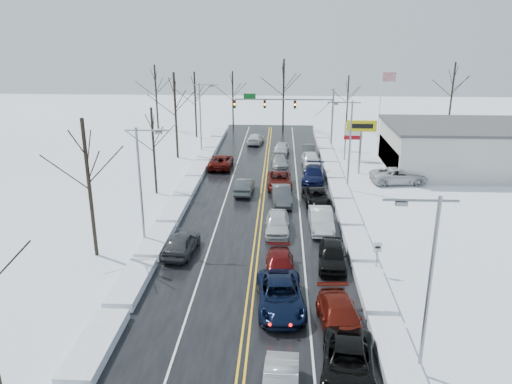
# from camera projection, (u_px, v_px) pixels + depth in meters

# --- Properties ---
(ground) EXTENTS (160.00, 160.00, 0.00)m
(ground) POSITION_uv_depth(u_px,v_px,m) (259.00, 226.00, 41.33)
(ground) COLOR white
(ground) RESTS_ON ground
(road_surface) EXTENTS (14.00, 84.00, 0.01)m
(road_surface) POSITION_uv_depth(u_px,v_px,m) (260.00, 217.00, 43.22)
(road_surface) COLOR black
(road_surface) RESTS_ON ground
(snow_bank_left) EXTENTS (1.82, 72.00, 0.60)m
(snow_bank_left) POSITION_uv_depth(u_px,v_px,m) (173.00, 216.00, 43.59)
(snow_bank_left) COLOR silver
(snow_bank_left) RESTS_ON ground
(snow_bank_right) EXTENTS (1.82, 72.00, 0.60)m
(snow_bank_right) POSITION_uv_depth(u_px,v_px,m) (348.00, 219.00, 42.86)
(snow_bank_right) COLOR silver
(snow_bank_right) RESTS_ON ground
(traffic_signal_mast) EXTENTS (13.28, 0.39, 8.00)m
(traffic_signal_mast) POSITION_uv_depth(u_px,v_px,m) (294.00, 107.00, 65.91)
(traffic_signal_mast) COLOR slate
(traffic_signal_mast) RESTS_ON ground
(tires_plus_sign) EXTENTS (3.20, 0.34, 6.00)m
(tires_plus_sign) POSITION_uv_depth(u_px,v_px,m) (362.00, 130.00, 54.37)
(tires_plus_sign) COLOR slate
(tires_plus_sign) RESTS_ON ground
(used_vehicles_sign) EXTENTS (2.20, 0.22, 4.65)m
(used_vehicles_sign) POSITION_uv_depth(u_px,v_px,m) (353.00, 133.00, 60.59)
(used_vehicles_sign) COLOR slate
(used_vehicles_sign) RESTS_ON ground
(speed_limit_sign) EXTENTS (0.55, 0.09, 2.35)m
(speed_limit_sign) POSITION_uv_depth(u_px,v_px,m) (377.00, 252.00, 32.84)
(speed_limit_sign) COLOR slate
(speed_limit_sign) RESTS_ON ground
(flagpole) EXTENTS (1.87, 1.20, 10.00)m
(flagpole) POSITION_uv_depth(u_px,v_px,m) (381.00, 102.00, 67.10)
(flagpole) COLOR silver
(flagpole) RESTS_ON ground
(dealership_building) EXTENTS (20.40, 12.40, 5.30)m
(dealership_building) POSITION_uv_depth(u_px,v_px,m) (478.00, 148.00, 56.36)
(dealership_building) COLOR beige
(dealership_building) RESTS_ON ground
(streetlight_se) EXTENTS (3.20, 0.25, 9.00)m
(streetlight_se) POSITION_uv_depth(u_px,v_px,m) (426.00, 274.00, 22.20)
(streetlight_se) COLOR slate
(streetlight_se) RESTS_ON ground
(streetlight_ne) EXTENTS (3.20, 0.25, 9.00)m
(streetlight_ne) POSITION_uv_depth(u_px,v_px,m) (348.00, 138.00, 48.70)
(streetlight_ne) COLOR slate
(streetlight_ne) RESTS_ON ground
(streetlight_sw) EXTENTS (3.20, 0.25, 9.00)m
(streetlight_sw) POSITION_uv_depth(u_px,v_px,m) (142.00, 178.00, 36.25)
(streetlight_sw) COLOR slate
(streetlight_sw) RESTS_ON ground
(streetlight_nw) EXTENTS (3.20, 0.25, 9.00)m
(streetlight_nw) POSITION_uv_depth(u_px,v_px,m) (202.00, 113.00, 62.76)
(streetlight_nw) COLOR slate
(streetlight_nw) RESTS_ON ground
(tree_left_b) EXTENTS (4.00, 4.00, 10.00)m
(tree_left_b) POSITION_uv_depth(u_px,v_px,m) (87.00, 162.00, 33.98)
(tree_left_b) COLOR #2D231C
(tree_left_b) RESTS_ON ground
(tree_left_c) EXTENTS (3.40, 3.40, 8.50)m
(tree_left_c) POSITION_uv_depth(u_px,v_px,m) (153.00, 134.00, 47.52)
(tree_left_c) COLOR #2D231C
(tree_left_c) RESTS_ON ground
(tree_left_d) EXTENTS (4.20, 4.20, 10.50)m
(tree_left_d) POSITION_uv_depth(u_px,v_px,m) (175.00, 99.00, 60.36)
(tree_left_d) COLOR #2D231C
(tree_left_d) RESTS_ON ground
(tree_left_e) EXTENTS (3.80, 3.80, 9.50)m
(tree_left_e) POSITION_uv_depth(u_px,v_px,m) (195.00, 92.00, 71.92)
(tree_left_e) COLOR #2D231C
(tree_left_e) RESTS_ON ground
(tree_far_a) EXTENTS (4.00, 4.00, 10.00)m
(tree_far_a) POSITION_uv_depth(u_px,v_px,m) (156.00, 84.00, 77.84)
(tree_far_a) COLOR #2D231C
(tree_far_a) RESTS_ON ground
(tree_far_b) EXTENTS (3.60, 3.60, 9.00)m
(tree_far_b) POSITION_uv_depth(u_px,v_px,m) (233.00, 89.00, 78.42)
(tree_far_b) COLOR #2D231C
(tree_far_b) RESTS_ON ground
(tree_far_c) EXTENTS (4.40, 4.40, 11.00)m
(tree_far_c) POSITION_uv_depth(u_px,v_px,m) (284.00, 81.00, 75.70)
(tree_far_c) COLOR #2D231C
(tree_far_c) RESTS_ON ground
(tree_far_d) EXTENTS (3.40, 3.40, 8.50)m
(tree_far_d) POSITION_uv_depth(u_px,v_px,m) (348.00, 92.00, 77.19)
(tree_far_d) COLOR #2D231C
(tree_far_d) RESTS_ON ground
(tree_far_e) EXTENTS (4.20, 4.20, 10.50)m
(tree_far_e) POSITION_uv_depth(u_px,v_px,m) (453.00, 83.00, 76.44)
(tree_far_e) COLOR #2D231C
(tree_far_e) RESTS_ON ground
(queued_car_2) EXTENTS (3.14, 6.02, 1.62)m
(queued_car_2) POSITION_uv_depth(u_px,v_px,m) (280.00, 308.00, 29.44)
(queued_car_2) COLOR black
(queued_car_2) RESTS_ON ground
(queued_car_3) EXTENTS (2.06, 4.76, 1.36)m
(queued_car_3) POSITION_uv_depth(u_px,v_px,m) (280.00, 275.00, 33.33)
(queued_car_3) COLOR #530B0B
(queued_car_3) RESTS_ON ground
(queued_car_4) EXTENTS (1.95, 4.77, 1.62)m
(queued_car_4) POSITION_uv_depth(u_px,v_px,m) (277.00, 232.00, 40.09)
(queued_car_4) COLOR silver
(queued_car_4) RESTS_ON ground
(queued_car_5) EXTENTS (2.07, 4.98, 1.60)m
(queued_car_5) POSITION_uv_depth(u_px,v_px,m) (281.00, 203.00, 46.64)
(queued_car_5) COLOR #3D3F42
(queued_car_5) RESTS_ON ground
(queued_car_6) EXTENTS (2.65, 5.42, 1.48)m
(queued_car_6) POSITION_uv_depth(u_px,v_px,m) (279.00, 187.00, 51.25)
(queued_car_6) COLOR #4E0E0A
(queued_car_6) RESTS_ON ground
(queued_car_7) EXTENTS (2.10, 4.72, 1.34)m
(queued_car_7) POSITION_uv_depth(u_px,v_px,m) (280.00, 167.00, 58.45)
(queued_car_7) COLOR gray
(queued_car_7) RESTS_ON ground
(queued_car_8) EXTENTS (2.33, 4.76, 1.56)m
(queued_car_8) POSITION_uv_depth(u_px,v_px,m) (281.00, 155.00, 64.00)
(queued_car_8) COLOR silver
(queued_car_8) RESTS_ON ground
(queued_car_10) EXTENTS (3.11, 5.66, 1.50)m
(queued_car_10) POSITION_uv_depth(u_px,v_px,m) (347.00, 376.00, 23.71)
(queued_car_10) COLOR black
(queued_car_10) RESTS_ON ground
(queued_car_11) EXTENTS (2.61, 5.53, 1.56)m
(queued_car_11) POSITION_uv_depth(u_px,v_px,m) (340.00, 330.00, 27.28)
(queued_car_11) COLOR #54120B
(queued_car_11) RESTS_ON ground
(queued_car_12) EXTENTS (2.25, 4.89, 1.62)m
(queued_car_12) POSITION_uv_depth(u_px,v_px,m) (332.00, 266.00, 34.59)
(queued_car_12) COLOR black
(queued_car_12) RESTS_ON ground
(queued_car_13) EXTENTS (1.87, 5.12, 1.68)m
(queued_car_13) POSITION_uv_depth(u_px,v_px,m) (321.00, 229.00, 40.70)
(queued_car_13) COLOR silver
(queued_car_13) RESTS_ON ground
(queued_car_14) EXTENTS (2.73, 5.14, 1.38)m
(queued_car_14) POSITION_uv_depth(u_px,v_px,m) (316.00, 204.00, 46.54)
(queued_car_14) COLOR black
(queued_car_14) RESTS_ON ground
(queued_car_15) EXTENTS (2.94, 5.90, 1.65)m
(queued_car_15) POSITION_uv_depth(u_px,v_px,m) (314.00, 182.00, 52.92)
(queued_car_15) COLOR black
(queued_car_15) RESTS_ON ground
(queued_car_16) EXTENTS (2.24, 5.08, 1.70)m
(queued_car_16) POSITION_uv_depth(u_px,v_px,m) (311.00, 167.00, 58.63)
(queued_car_16) COLOR white
(queued_car_16) RESTS_ON ground
(queued_car_17) EXTENTS (1.82, 4.64, 1.50)m
(queued_car_17) POSITION_uv_depth(u_px,v_px,m) (308.00, 157.00, 63.02)
(queued_car_17) COLOR #383A3C
(queued_car_17) RESTS_ON ground
(oncoming_car_0) EXTENTS (1.79, 4.64, 1.51)m
(oncoming_car_0) POSITION_uv_depth(u_px,v_px,m) (244.00, 193.00, 49.47)
(oncoming_car_0) COLOR #444749
(oncoming_car_0) RESTS_ON ground
(oncoming_car_1) EXTENTS (2.58, 5.57, 1.55)m
(oncoming_car_1) POSITION_uv_depth(u_px,v_px,m) (221.00, 168.00, 58.28)
(oncoming_car_1) COLOR #530E0B
(oncoming_car_1) RESTS_ON ground
(oncoming_car_2) EXTENTS (2.55, 4.96, 1.38)m
(oncoming_car_2) POSITION_uv_depth(u_px,v_px,m) (256.00, 143.00, 70.09)
(oncoming_car_2) COLOR white
(oncoming_car_2) RESTS_ON ground
(oncoming_car_3) EXTENTS (2.34, 4.86, 1.60)m
(oncoming_car_3) POSITION_uv_depth(u_px,v_px,m) (182.00, 253.00, 36.49)
(oncoming_car_3) COLOR #393B3E
(oncoming_car_3) RESTS_ON ground
(parked_car_0) EXTENTS (6.25, 3.41, 1.66)m
(parked_car_0) POSITION_uv_depth(u_px,v_px,m) (398.00, 183.00, 52.52)
(parked_car_0) COLOR silver
(parked_car_0) RESTS_ON ground
(parked_car_1) EXTENTS (2.34, 5.32, 1.52)m
(parked_car_1) POSITION_uv_depth(u_px,v_px,m) (414.00, 171.00, 57.06)
(parked_car_1) COLOR #3C3E41
(parked_car_1) RESTS_ON ground
(parked_car_2) EXTENTS (1.78, 4.10, 1.38)m
(parked_car_2) POSITION_uv_depth(u_px,v_px,m) (388.00, 160.00, 61.63)
(parked_car_2) COLOR black
(parked_car_2) RESTS_ON ground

